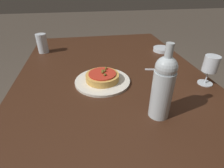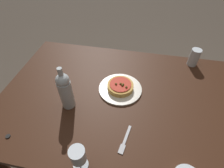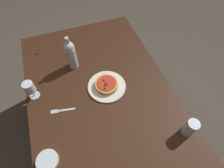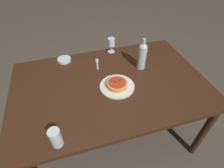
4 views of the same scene
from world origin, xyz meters
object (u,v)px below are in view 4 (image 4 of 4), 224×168
object	(u,v)px
dining_table	(110,89)
dinner_plate	(117,86)
water_cup	(56,138)
pizza	(117,84)
fork	(97,63)
wine_glass	(111,43)
side_bowl	(64,60)
bottle_cap	(151,48)
wine_bottle	(142,55)

from	to	relation	value
dining_table	dinner_plate	size ratio (longest dim) A/B	5.66
dinner_plate	water_cup	world-z (taller)	water_cup
dinner_plate	pizza	world-z (taller)	pizza
dinner_plate	fork	world-z (taller)	dinner_plate
wine_glass	side_bowl	distance (m)	0.48
bottle_cap	fork	bearing A→B (deg)	-171.25
dining_table	wine_bottle	distance (m)	0.40
water_cup	side_bowl	size ratio (longest dim) A/B	1.04
wine_glass	bottle_cap	distance (m)	0.43
pizza	water_cup	size ratio (longest dim) A/B	1.28
dining_table	water_cup	distance (m)	0.63
dining_table	dinner_plate	world-z (taller)	dinner_plate
wine_glass	wine_bottle	xyz separation A→B (m)	(0.18, -0.32, 0.03)
wine_glass	pizza	bearing A→B (deg)	-101.29
pizza	water_cup	world-z (taller)	water_cup
wine_bottle	pizza	bearing A→B (deg)	-147.14
side_bowl	bottle_cap	bearing A→B (deg)	-2.38
pizza	wine_bottle	size ratio (longest dim) A/B	0.59
fork	dinner_plate	bearing A→B (deg)	-156.74
water_cup	bottle_cap	size ratio (longest dim) A/B	5.40
wine_glass	fork	world-z (taller)	wine_glass
side_bowl	bottle_cap	xyz separation A→B (m)	(0.88, -0.04, -0.01)
wine_bottle	bottle_cap	distance (m)	0.37
dining_table	dinner_plate	bearing A→B (deg)	-55.84
wine_glass	side_bowl	size ratio (longest dim) A/B	1.17
dinner_plate	wine_glass	size ratio (longest dim) A/B	1.88
pizza	side_bowl	bearing A→B (deg)	127.68
dinner_plate	wine_bottle	xyz separation A→B (m)	(0.28, 0.18, 0.12)
fork	bottle_cap	xyz separation A→B (m)	(0.59, 0.09, 0.00)
dinner_plate	bottle_cap	size ratio (longest dim) A/B	11.53
dining_table	side_bowl	bearing A→B (deg)	128.16
bottle_cap	pizza	bearing A→B (deg)	-139.41
water_cup	fork	distance (m)	0.82
dining_table	wine_bottle	xyz separation A→B (m)	(0.32, 0.12, 0.20)
wine_glass	wine_bottle	distance (m)	0.37
dining_table	side_bowl	world-z (taller)	side_bowl
dinner_plate	wine_glass	bearing A→B (deg)	78.73
dinner_plate	water_cup	size ratio (longest dim) A/B	2.14
pizza	water_cup	xyz separation A→B (m)	(-0.48, -0.36, 0.03)
water_cup	bottle_cap	bearing A→B (deg)	38.74
dining_table	pizza	size ratio (longest dim) A/B	9.44
wine_glass	side_bowl	xyz separation A→B (m)	(-0.47, -0.03, -0.09)
wine_bottle	fork	distance (m)	0.42
dinner_plate	side_bowl	bearing A→B (deg)	127.68
dining_table	pizza	bearing A→B (deg)	-55.85
side_bowl	wine_bottle	bearing A→B (deg)	-24.50
wine_bottle	water_cup	bearing A→B (deg)	-144.68
wine_bottle	side_bowl	world-z (taller)	wine_bottle
dining_table	bottle_cap	world-z (taller)	bottle_cap
dining_table	fork	world-z (taller)	fork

